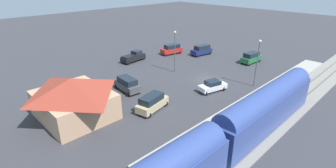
% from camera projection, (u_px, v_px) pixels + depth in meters
% --- Properties ---
extents(ground_plane, '(200.00, 200.00, 0.00)m').
position_uv_depth(ground_plane, '(207.00, 79.00, 43.96)').
color(ground_plane, '#38383D').
extents(railway_track, '(4.80, 70.00, 0.30)m').
position_uv_depth(railway_track, '(288.00, 106.00, 34.75)').
color(railway_track, gray).
rests_on(railway_track, ground).
extents(platform, '(3.20, 46.00, 0.30)m').
position_uv_depth(platform, '(261.00, 96.00, 37.35)').
color(platform, '#A8A399').
rests_on(platform, ground).
extents(station_building, '(10.01, 8.64, 5.24)m').
position_uv_depth(station_building, '(73.00, 97.00, 31.34)').
color(station_building, tan).
rests_on(station_building, ground).
extents(pedestrian_on_platform, '(0.36, 0.36, 1.71)m').
position_uv_depth(pedestrian_on_platform, '(286.00, 78.00, 41.06)').
color(pedestrian_on_platform, '#333338').
rests_on(pedestrian_on_platform, platform).
extents(suv_tan, '(2.92, 5.20, 2.22)m').
position_uv_depth(suv_tan, '(152.00, 102.00, 33.42)').
color(suv_tan, '#C6B284').
rests_on(suv_tan, ground).
extents(pickup_black, '(2.48, 5.57, 2.14)m').
position_uv_depth(pickup_black, '(134.00, 57.00, 52.66)').
color(pickup_black, black).
rests_on(pickup_black, ground).
extents(sedan_white, '(2.87, 4.81, 1.74)m').
position_uv_depth(sedan_white, '(213.00, 86.00, 39.14)').
color(sedan_white, white).
rests_on(sedan_white, ground).
extents(suv_red, '(2.83, 5.18, 2.22)m').
position_uv_depth(suv_red, '(172.00, 49.00, 57.64)').
color(suv_red, red).
rests_on(suv_red, ground).
extents(suv_charcoal, '(5.06, 2.73, 2.22)m').
position_uv_depth(suv_charcoal, '(127.00, 84.00, 39.07)').
color(suv_charcoal, '#47494F').
rests_on(suv_charcoal, ground).
extents(suv_navy, '(2.70, 5.14, 2.22)m').
position_uv_depth(suv_navy, '(202.00, 50.00, 56.93)').
color(suv_navy, navy).
rests_on(suv_navy, ground).
extents(suv_green, '(2.32, 5.03, 2.22)m').
position_uv_depth(suv_green, '(251.00, 57.00, 51.73)').
color(suv_green, '#236638').
rests_on(suv_green, ground).
extents(light_pole_near_platform, '(0.44, 0.44, 7.67)m').
position_uv_depth(light_pole_near_platform, '(258.00, 58.00, 39.29)').
color(light_pole_near_platform, '#515156').
rests_on(light_pole_near_platform, ground).
extents(light_pole_lot_center, '(0.44, 0.44, 7.64)m').
position_uv_depth(light_pole_lot_center, '(175.00, 47.00, 45.42)').
color(light_pole_lot_center, '#515156').
rests_on(light_pole_lot_center, ground).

